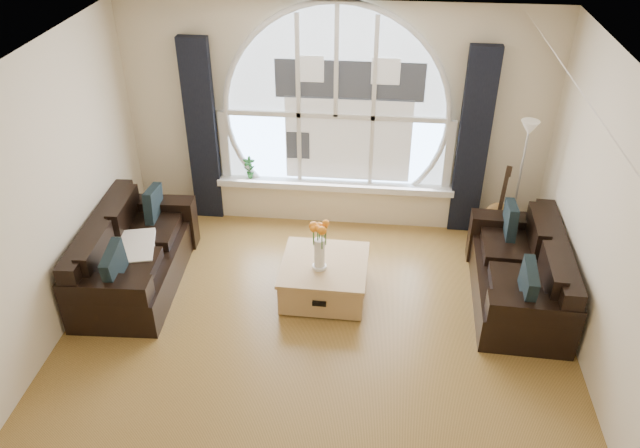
{
  "coord_description": "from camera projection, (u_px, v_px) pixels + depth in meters",
  "views": [
    {
      "loc": [
        0.51,
        -4.1,
        4.27
      ],
      "look_at": [
        0.0,
        0.9,
        1.05
      ],
      "focal_mm": 35.19,
      "sensor_mm": 36.0,
      "label": 1
    }
  ],
  "objects": [
    {
      "name": "sofa_left",
      "position": [
        135.0,
        252.0,
        6.7
      ],
      "size": [
        0.97,
        1.81,
        0.79
      ],
      "primitive_type": "cube",
      "rotation": [
        0.0,
        0.0,
        0.05
      ],
      "color": "black",
      "rests_on": "ground"
    },
    {
      "name": "curtain_right",
      "position": [
        473.0,
        144.0,
        7.23
      ],
      "size": [
        0.35,
        0.12,
        2.3
      ],
      "primitive_type": "cube",
      "color": "black",
      "rests_on": "ground"
    },
    {
      "name": "guitar",
      "position": [
        501.0,
        203.0,
        7.33
      ],
      "size": [
        0.42,
        0.35,
        1.06
      ],
      "primitive_type": "cube",
      "rotation": [
        0.0,
        0.0,
        -0.37
      ],
      "color": "brown",
      "rests_on": "ground"
    },
    {
      "name": "ground",
      "position": [
        310.0,
        372.0,
        5.78
      ],
      "size": [
        5.0,
        5.5,
        0.01
      ],
      "primitive_type": "cube",
      "color": "brown",
      "rests_on": "ground"
    },
    {
      "name": "vase_flowers",
      "position": [
        319.0,
        236.0,
        6.26
      ],
      "size": [
        0.24,
        0.24,
        0.7
      ],
      "primitive_type": "cube",
      "color": "white",
      "rests_on": "coffee_chest"
    },
    {
      "name": "curtain_left",
      "position": [
        202.0,
        132.0,
        7.5
      ],
      "size": [
        0.35,
        0.12,
        2.3
      ],
      "primitive_type": "cube",
      "color": "black",
      "rests_on": "ground"
    },
    {
      "name": "attic_slope",
      "position": [
        623.0,
        153.0,
        4.33
      ],
      "size": [
        0.92,
        5.5,
        0.72
      ],
      "primitive_type": "cube",
      "color": "silver",
      "rests_on": "ground"
    },
    {
      "name": "throw_blanket",
      "position": [
        128.0,
        249.0,
        6.58
      ],
      "size": [
        0.67,
        0.67,
        0.1
      ],
      "primitive_type": "cube",
      "rotation": [
        0.0,
        0.0,
        0.25
      ],
      "color": "silver",
      "rests_on": "sofa_left"
    },
    {
      "name": "wall_back",
      "position": [
        336.0,
        118.0,
        7.36
      ],
      "size": [
        5.0,
        0.01,
        2.7
      ],
      "primitive_type": "cube",
      "color": "beige",
      "rests_on": "ground"
    },
    {
      "name": "window_sill",
      "position": [
        334.0,
        185.0,
        7.73
      ],
      "size": [
        2.9,
        0.22,
        0.08
      ],
      "primitive_type": "cube",
      "color": "white",
      "rests_on": "wall_back"
    },
    {
      "name": "wall_right",
      "position": [
        629.0,
        271.0,
        4.84
      ],
      "size": [
        0.01,
        5.5,
        2.7
      ],
      "primitive_type": "cube",
      "color": "beige",
      "rests_on": "ground"
    },
    {
      "name": "sofa_right",
      "position": [
        519.0,
        269.0,
        6.45
      ],
      "size": [
        0.92,
        1.75,
        0.76
      ],
      "primitive_type": "cube",
      "rotation": [
        0.0,
        0.0,
        -0.04
      ],
      "color": "black",
      "rests_on": "ground"
    },
    {
      "name": "window_frame",
      "position": [
        336.0,
        98.0,
        7.16
      ],
      "size": [
        2.76,
        0.08,
        2.15
      ],
      "primitive_type": "cube",
      "color": "white",
      "rests_on": "wall_back"
    },
    {
      "name": "potted_plant",
      "position": [
        249.0,
        168.0,
        7.72
      ],
      "size": [
        0.16,
        0.12,
        0.28
      ],
      "primitive_type": "imported",
      "rotation": [
        0.0,
        0.0,
        0.14
      ],
      "color": "#1E6023",
      "rests_on": "window_sill"
    },
    {
      "name": "neighbor_house",
      "position": [
        349.0,
        108.0,
        7.23
      ],
      "size": [
        1.7,
        0.02,
        1.5
      ],
      "primitive_type": "cube",
      "color": "silver",
      "rests_on": "wall_back"
    },
    {
      "name": "coffee_chest",
      "position": [
        324.0,
        277.0,
        6.64
      ],
      "size": [
        0.92,
        0.92,
        0.44
      ],
      "primitive_type": "cube",
      "rotation": [
        0.0,
        0.0,
        -0.02
      ],
      "color": "#AD824B",
      "rests_on": "ground"
    },
    {
      "name": "wall_left",
      "position": [
        14.0,
        235.0,
        5.27
      ],
      "size": [
        0.01,
        5.5,
        2.7
      ],
      "primitive_type": "cube",
      "color": "beige",
      "rests_on": "ground"
    },
    {
      "name": "floor_lamp",
      "position": [
        518.0,
        187.0,
        7.1
      ],
      "size": [
        0.24,
        0.24,
        1.6
      ],
      "primitive_type": "cube",
      "color": "#B2B2B2",
      "rests_on": "ground"
    },
    {
      "name": "arched_window",
      "position": [
        336.0,
        97.0,
        7.19
      ],
      "size": [
        2.6,
        0.06,
        2.15
      ],
      "primitive_type": "cube",
      "color": "silver",
      "rests_on": "wall_back"
    },
    {
      "name": "ceiling",
      "position": [
        307.0,
        93.0,
        4.33
      ],
      "size": [
        5.0,
        5.5,
        0.01
      ],
      "primitive_type": "cube",
      "color": "silver",
      "rests_on": "ground"
    }
  ]
}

